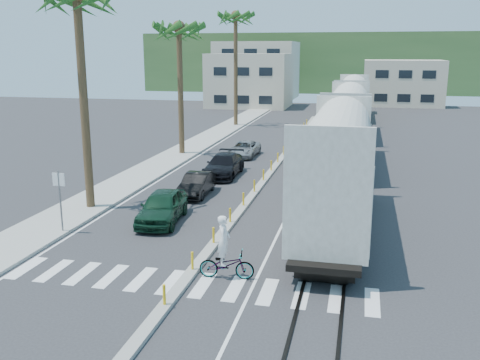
{
  "coord_description": "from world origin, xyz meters",
  "views": [
    {
      "loc": [
        6.03,
        -19.2,
        8.26
      ],
      "look_at": [
        0.23,
        6.17,
        2.0
      ],
      "focal_mm": 40.0,
      "sensor_mm": 36.0,
      "label": 1
    }
  ],
  "objects_px": {
    "car_second": "(197,184)",
    "cyclist": "(226,258)",
    "street_sign": "(60,193)",
    "car_lead": "(162,207)"
  },
  "relations": [
    {
      "from": "street_sign",
      "to": "cyclist",
      "type": "bearing_deg",
      "value": -20.13
    },
    {
      "from": "street_sign",
      "to": "car_second",
      "type": "distance_m",
      "value": 9.04
    },
    {
      "from": "car_second",
      "to": "cyclist",
      "type": "height_order",
      "value": "cyclist"
    },
    {
      "from": "street_sign",
      "to": "cyclist",
      "type": "relative_size",
      "value": 1.23
    },
    {
      "from": "car_lead",
      "to": "car_second",
      "type": "xyz_separation_m",
      "value": [
        0.14,
        5.26,
        -0.13
      ]
    },
    {
      "from": "cyclist",
      "to": "car_second",
      "type": "bearing_deg",
      "value": 17.46
    },
    {
      "from": "car_lead",
      "to": "car_second",
      "type": "bearing_deg",
      "value": 82.55
    },
    {
      "from": "car_lead",
      "to": "car_second",
      "type": "relative_size",
      "value": 1.19
    },
    {
      "from": "car_second",
      "to": "cyclist",
      "type": "bearing_deg",
      "value": -68.67
    },
    {
      "from": "car_second",
      "to": "cyclist",
      "type": "xyz_separation_m",
      "value": [
        4.62,
        -11.15,
        0.12
      ]
    }
  ]
}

